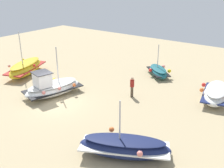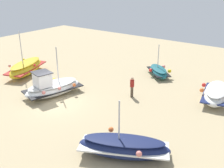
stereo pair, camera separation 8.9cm
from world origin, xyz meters
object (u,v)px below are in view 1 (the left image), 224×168
Objects in this scene: fishing_boat_3 at (125,147)px; fishing_boat_4 at (216,93)px; fishing_boat_1 at (158,71)px; person_walking at (132,86)px; fishing_boat_0 at (26,68)px; fishing_boat_2 at (52,87)px.

fishing_boat_4 is (-1.84, -9.68, -0.00)m from fishing_boat_3.
person_walking is (-0.52, 5.49, 0.51)m from fishing_boat_1.
fishing_boat_1 is (-10.34, -7.11, -0.23)m from fishing_boat_0.
person_walking is at bearing 92.61° from fishing_boat_3.
fishing_boat_1 is at bearing -122.39° from fishing_boat_4.
fishing_boat_3 is 3.05× the size of person_walking.
fishing_boat_1 reaches higher than person_walking.
person_walking is at bearing -103.25° from fishing_boat_0.
fishing_boat_2 is 9.40m from fishing_boat_3.
fishing_boat_4 is at bearing -152.68° from person_walking.
fishing_boat_4 is (-16.32, -4.80, -0.10)m from fishing_boat_0.
fishing_boat_1 is 10.09m from fishing_boat_2.
fishing_boat_0 is 1.59× the size of fishing_boat_1.
fishing_boat_1 is 12.69m from fishing_boat_3.
fishing_boat_1 is 6.41m from fishing_boat_4.
fishing_boat_4 is at bearing 22.79° from fishing_boat_1.
person_walking is (3.63, -6.51, 0.37)m from fishing_boat_3.
fishing_boat_0 is at bearing -93.85° from fishing_boat_2.
fishing_boat_3 reaches higher than fishing_boat_1.
fishing_boat_3 is at bearing -27.04° from fishing_boat_1.
fishing_boat_4 is 2.76× the size of person_walking.
fishing_boat_2 is 1.10× the size of fishing_boat_4.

